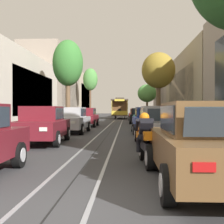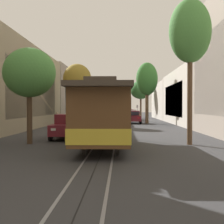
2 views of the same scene
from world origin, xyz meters
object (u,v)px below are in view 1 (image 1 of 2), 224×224
at_px(parked_car_silver_second_right, 161,126).
at_px(motorcycle_with_rider, 145,140).
at_px(parked_car_brown_near_right, 205,143).
at_px(street_tree_kerb_left_mid, 90,80).
at_px(pedestrian_on_right_pavement, 168,115).
at_px(parked_car_maroon_second_left, 42,125).
at_px(street_tree_kerb_left_second, 68,64).
at_px(street_tree_kerb_right_second, 158,71).
at_px(cable_car_trolley, 120,108).
at_px(parked_car_maroon_fourth_left, 86,117).
at_px(parked_car_maroon_far_right, 137,114).
at_px(pedestrian_on_left_pavement, 191,116).
at_px(parked_car_red_sixth_right, 137,115).
at_px(parked_car_silver_mid_left, 71,120).
at_px(parked_car_teal_fourth_right, 144,117).
at_px(parked_car_blue_mid_right, 148,120).
at_px(street_tree_kerb_right_mid, 147,93).
at_px(parked_car_black_fifth_right, 139,116).
at_px(fire_hydrant, 37,128).

height_order(parked_car_silver_second_right, motorcycle_with_rider, parked_car_silver_second_right).
relative_size(parked_car_brown_near_right, street_tree_kerb_left_mid, 0.55).
distance_m(parked_car_silver_second_right, pedestrian_on_right_pavement, 21.24).
xyz_separation_m(parked_car_brown_near_right, pedestrian_on_right_pavement, (3.03, 27.35, 0.08)).
height_order(parked_car_maroon_second_left, street_tree_kerb_left_second, street_tree_kerb_left_second).
bearing_deg(street_tree_kerb_right_second, cable_car_trolley, 102.19).
height_order(parked_car_maroon_fourth_left, parked_car_maroon_far_right, same).
bearing_deg(parked_car_brown_near_right, street_tree_kerb_left_mid, 99.95).
relative_size(pedestrian_on_left_pavement, pedestrian_on_right_pavement, 1.11).
height_order(parked_car_red_sixth_right, pedestrian_on_left_pavement, pedestrian_on_left_pavement).
bearing_deg(parked_car_silver_mid_left, street_tree_kerb_right_second, 58.72).
relative_size(parked_car_teal_fourth_right, street_tree_kerb_left_second, 0.58).
bearing_deg(parked_car_brown_near_right, parked_car_blue_mid_right, 90.86).
xyz_separation_m(parked_car_maroon_second_left, pedestrian_on_right_pavement, (8.14, 20.52, 0.08)).
xyz_separation_m(parked_car_brown_near_right, motorcycle_with_rider, (-1.02, 2.02, -0.15)).
distance_m(parked_car_silver_mid_left, street_tree_kerb_right_second, 13.26).
xyz_separation_m(parked_car_maroon_far_right, cable_car_trolley, (-2.58, 4.62, 0.86)).
bearing_deg(parked_car_maroon_second_left, street_tree_kerb_right_mid, 78.73).
xyz_separation_m(parked_car_blue_mid_right, street_tree_kerb_right_mid, (1.85, 28.33, 3.14)).
bearing_deg(parked_car_maroon_second_left, parked_car_black_fifth_right, 74.97).
bearing_deg(parked_car_maroon_fourth_left, parked_car_silver_second_right, -69.94).
height_order(parked_car_brown_near_right, parked_car_silver_second_right, same).
distance_m(parked_car_maroon_fourth_left, parked_car_brown_near_right, 20.26).
distance_m(parked_car_brown_near_right, parked_car_teal_fourth_right, 18.93).
relative_size(street_tree_kerb_left_second, motorcycle_with_rider, 3.80).
bearing_deg(fire_hydrant, parked_car_maroon_fourth_left, 81.30).
bearing_deg(fire_hydrant, parked_car_red_sixth_right, 74.00).
distance_m(parked_car_maroon_second_left, parked_car_maroon_fourth_left, 12.81).
distance_m(parked_car_blue_mid_right, fire_hydrant, 6.56).
height_order(parked_car_maroon_far_right, pedestrian_on_left_pavement, pedestrian_on_left_pavement).
relative_size(parked_car_red_sixth_right, street_tree_kerb_right_mid, 0.82).
height_order(parked_car_silver_second_right, fire_hydrant, parked_car_silver_second_right).
relative_size(parked_car_black_fifth_right, street_tree_kerb_right_second, 0.63).
xyz_separation_m(motorcycle_with_rider, pedestrian_on_right_pavement, (4.05, 25.33, 0.23)).
xyz_separation_m(parked_car_brown_near_right, parked_car_silver_second_right, (-0.13, 6.34, 0.00)).
bearing_deg(parked_car_silver_mid_left, parked_car_black_fifth_right, 69.09).
bearing_deg(parked_car_maroon_second_left, parked_car_silver_mid_left, 88.30).
bearing_deg(parked_car_maroon_far_right, street_tree_kerb_right_second, -83.87).
bearing_deg(pedestrian_on_left_pavement, parked_car_maroon_fourth_left, 152.41).
distance_m(parked_car_brown_near_right, cable_car_trolley, 42.65).
height_order(street_tree_kerb_left_second, motorcycle_with_rider, street_tree_kerb_left_second).
distance_m(street_tree_kerb_left_mid, cable_car_trolley, 6.59).
bearing_deg(street_tree_kerb_left_second, pedestrian_on_right_pavement, 36.07).
distance_m(parked_car_maroon_fourth_left, fire_hydrant, 9.36).
bearing_deg(pedestrian_on_left_pavement, parked_car_blue_mid_right, -136.99).
height_order(parked_car_maroon_second_left, fire_hydrant, parked_car_maroon_second_left).
height_order(cable_car_trolley, pedestrian_on_right_pavement, cable_car_trolley).
distance_m(parked_car_maroon_far_right, pedestrian_on_left_pavement, 22.69).
distance_m(street_tree_kerb_left_second, pedestrian_on_left_pavement, 11.70).
bearing_deg(parked_car_maroon_second_left, motorcycle_with_rider, -49.68).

